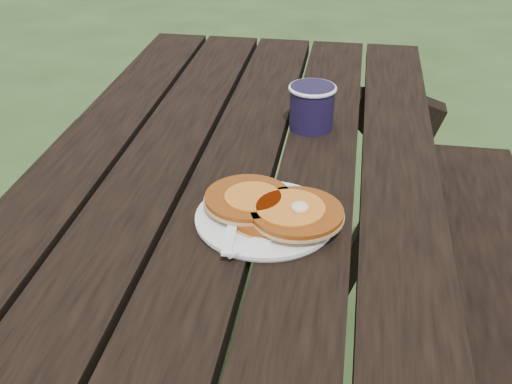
# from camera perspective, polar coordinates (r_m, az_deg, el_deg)

# --- Properties ---
(picnic_table) EXTENTS (1.36, 1.80, 0.75)m
(picnic_table) POSITION_cam_1_polar(r_m,az_deg,el_deg) (1.33, -2.68, -15.13)
(picnic_table) COLOR black
(picnic_table) RESTS_ON ground
(plate) EXTENTS (0.29, 0.29, 0.01)m
(plate) POSITION_cam_1_polar(r_m,az_deg,el_deg) (1.03, 0.85, -2.40)
(plate) COLOR white
(plate) RESTS_ON picnic_table
(pancake_stack) EXTENTS (0.23, 0.17, 0.04)m
(pancake_stack) POSITION_cam_1_polar(r_m,az_deg,el_deg) (1.02, 1.57, -1.43)
(pancake_stack) COLOR #8F4010
(pancake_stack) RESTS_ON plate
(knife) EXTENTS (0.14, 0.14, 0.00)m
(knife) POSITION_cam_1_polar(r_m,az_deg,el_deg) (0.98, 1.76, -3.79)
(knife) COLOR white
(knife) RESTS_ON plate
(fork) EXTENTS (0.04, 0.16, 0.01)m
(fork) POSITION_cam_1_polar(r_m,az_deg,el_deg) (0.97, -2.26, -3.70)
(fork) COLOR white
(fork) RESTS_ON plate
(coffee_cup) EXTENTS (0.10, 0.10, 0.09)m
(coffee_cup) POSITION_cam_1_polar(r_m,az_deg,el_deg) (1.32, 4.99, 7.77)
(coffee_cup) COLOR black
(coffee_cup) RESTS_ON picnic_table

